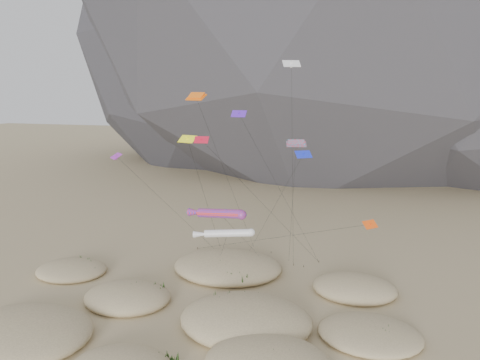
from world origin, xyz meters
The scene contains 9 objects.
ground centered at (0.00, 0.00, 0.00)m, with size 500.00×500.00×0.00m, color #CCB789.
dunes centered at (-1.98, 3.36, 0.68)m, with size 52.08×38.08×3.64m.
dune_grass centered at (-1.39, 4.79, 0.84)m, with size 44.39×28.29×1.56m.
kite_stakes centered at (3.01, 22.97, 0.15)m, with size 24.47×5.12×0.30m.
rainbow_tube_kite centered at (-1.30, 9.32, 10.78)m, with size 8.33×13.59×11.72m.
white_tube_kite centered at (0.29, 7.32, 8.94)m, with size 8.81×13.74×9.69m.
orange_parafoil centered at (-5.27, 13.03, 24.81)m, with size 5.42×16.61×25.61m.
multi_parafoil centered at (7.49, 14.57, 19.06)m, with size 3.52×9.93×19.73m.
delta_kites centered at (0.87, 12.08, 18.99)m, with size 33.43×17.94×29.48m.
Camera 1 is at (16.80, -44.07, 26.13)m, focal length 35.00 mm.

